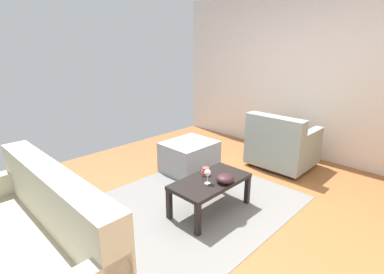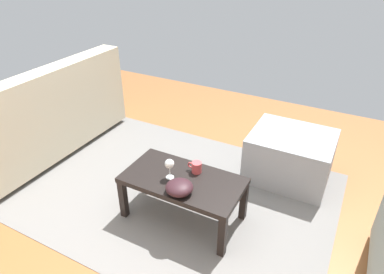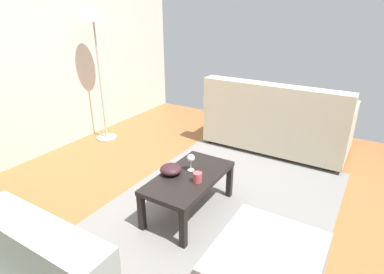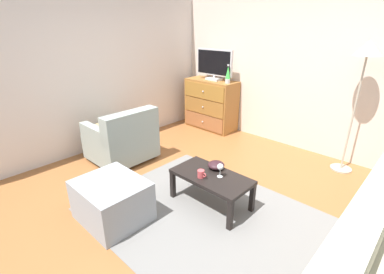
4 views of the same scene
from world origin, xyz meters
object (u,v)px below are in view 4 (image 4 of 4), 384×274
object	(u,v)px
dresser	(211,104)
standing_lamp	(366,62)
mug	(201,174)
bowl_decorative	(216,165)
tv	(214,64)
coffee_table	(211,179)
lava_lamp	(228,75)
wine_glass	(220,167)
armchair	(123,139)
ottoman	(112,201)

from	to	relation	value
dresser	standing_lamp	world-z (taller)	standing_lamp
mug	bowl_decorative	xyz separation A→B (m)	(-0.01, 0.27, 0.00)
tv	coffee_table	bearing A→B (deg)	-51.18
dresser	coffee_table	xyz separation A→B (m)	(1.62, -1.95, -0.15)
lava_lamp	bowl_decorative	size ratio (longest dim) A/B	1.71
tv	wine_glass	bearing A→B (deg)	-49.13
coffee_table	armchair	distance (m)	1.66
bowl_decorative	armchair	size ratio (longest dim) A/B	0.23
ottoman	standing_lamp	size ratio (longest dim) A/B	0.40
coffee_table	ottoman	world-z (taller)	ottoman
coffee_table	ottoman	xyz separation A→B (m)	(-0.59, -0.91, -0.10)
lava_lamp	ottoman	world-z (taller)	lava_lamp
tv	mug	xyz separation A→B (m)	(1.54, -2.09, -0.83)
ottoman	standing_lamp	world-z (taller)	standing_lamp
tv	lava_lamp	bearing A→B (deg)	-10.35
bowl_decorative	standing_lamp	bearing A→B (deg)	62.85
standing_lamp	coffee_table	bearing A→B (deg)	-113.84
tv	standing_lamp	distance (m)	2.44
dresser	lava_lamp	distance (m)	0.74
wine_glass	mug	distance (m)	0.22
bowl_decorative	coffee_table	bearing A→B (deg)	-69.30
bowl_decorative	wine_glass	bearing A→B (deg)	-38.44
ottoman	mug	bearing A→B (deg)	55.75
tv	wine_glass	xyz separation A→B (m)	(1.68, -1.94, -0.75)
dresser	lava_lamp	world-z (taller)	lava_lamp
dresser	wine_glass	distance (m)	2.57
standing_lamp	mug	bearing A→B (deg)	-113.81
tv	wine_glass	world-z (taller)	tv
dresser	ottoman	xyz separation A→B (m)	(1.03, -2.85, -0.25)
lava_lamp	mug	distance (m)	2.43
coffee_table	bowl_decorative	xyz separation A→B (m)	(-0.06, 0.15, 0.09)
tv	armchair	bearing A→B (deg)	-92.09
dresser	coffee_table	bearing A→B (deg)	-50.25
lava_lamp	mug	xyz separation A→B (m)	(1.17, -2.02, -0.67)
dresser	mug	world-z (taller)	dresser
dresser	coffee_table	size ratio (longest dim) A/B	1.13
tv	bowl_decorative	distance (m)	2.52
armchair	coffee_table	bearing A→B (deg)	1.75
mug	bowl_decorative	world-z (taller)	bowl_decorative
wine_glass	bowl_decorative	distance (m)	0.20
lava_lamp	coffee_table	bearing A→B (deg)	-57.38
wine_glass	armchair	world-z (taller)	armchair
bowl_decorative	ottoman	world-z (taller)	bowl_decorative
dresser	ottoman	distance (m)	3.05
lava_lamp	dresser	bearing A→B (deg)	173.84
tv	coffee_table	world-z (taller)	tv
lava_lamp	wine_glass	distance (m)	2.36
wine_glass	standing_lamp	xyz separation A→B (m)	(0.75, 1.87, 1.01)
lava_lamp	ottoman	distance (m)	3.01
coffee_table	tv	bearing A→B (deg)	128.82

